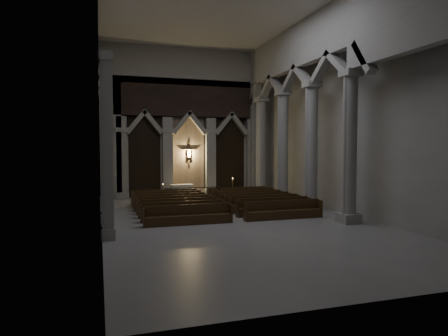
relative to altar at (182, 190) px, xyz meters
name	(u,v)px	position (x,y,z in m)	size (l,w,h in m)	color
room	(235,80)	(0.83, -10.63, 7.00)	(24.00, 24.10, 12.00)	gray
sanctuary_wall	(189,115)	(0.83, 0.91, 6.01)	(14.00, 0.77, 12.00)	#9A978F
right_arcade	(313,85)	(6.33, -9.30, 7.22)	(1.00, 24.00, 12.00)	#9A978F
left_pilasters	(105,149)	(-5.92, -7.13, 3.31)	(0.60, 13.00, 8.03)	#9A978F
sanctuary_step	(192,196)	(0.83, -0.03, -0.53)	(8.50, 2.60, 0.15)	#9A978F
altar	(182,190)	(0.00, 0.00, 0.00)	(1.76, 0.70, 0.90)	beige
altar_rail	(195,191)	(0.83, -1.16, 0.01)	(4.73, 0.09, 0.93)	black
candle_stand_left	(163,196)	(-1.73, -1.58, -0.25)	(0.22, 0.22, 1.28)	#B87C38
candle_stand_right	(233,192)	(3.88, -1.14, -0.18)	(0.26, 0.26, 1.57)	#B87C38
pews	(217,205)	(0.83, -7.22, -0.27)	(10.04, 8.20, 1.03)	black
worshipper	(220,195)	(1.88, -4.17, 0.01)	(0.45, 0.29, 1.23)	black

